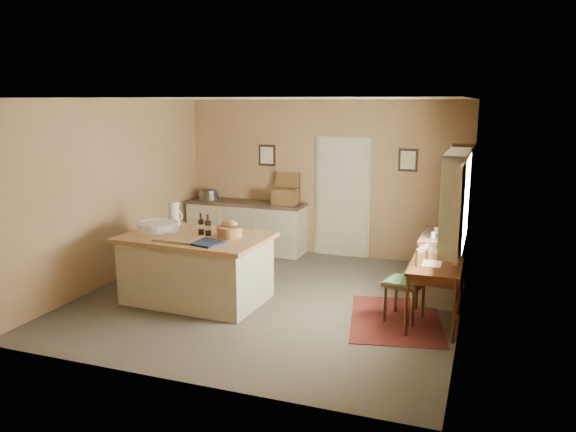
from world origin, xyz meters
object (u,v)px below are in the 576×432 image
Objects in this scene: desk_chair at (405,283)px; right_cabinet at (442,266)px; sideboard at (247,225)px; writing_desk at (436,272)px; work_island at (196,266)px; shelving_unit at (461,212)px.

right_cabinet reaches higher than desk_chair.
writing_desk is at bearing -34.26° from sideboard.
work_island is 3.36m from right_cabinet.
right_cabinet is (0.36, 0.98, -0.02)m from desk_chair.
shelving_unit is (0.15, 2.21, 0.33)m from writing_desk.
shelving_unit is at bearing 82.64° from right_cabinet.
desk_chair is 0.92× the size of right_cabinet.
writing_desk is 1.05× the size of desk_chair.
shelving_unit reaches higher than sideboard.
work_island is 3.14m from writing_desk.
work_island is 2.08× the size of desk_chair.
sideboard is 3.96m from desk_chair.
writing_desk is (3.54, -2.41, 0.19)m from sideboard.
sideboard is at bearing 156.32° from desk_chair.
writing_desk is 0.49× the size of shelving_unit.
desk_chair is 2.29m from shelving_unit.
shelving_unit is (3.69, -0.20, 0.52)m from sideboard.
shelving_unit is (0.15, 1.19, 0.55)m from right_cabinet.
work_island is 2.77m from desk_chair.
right_cabinet is at bearing 90.01° from writing_desk.
desk_chair is (3.18, -2.37, -0.01)m from sideboard.
work_island is at bearing -143.63° from shelving_unit.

